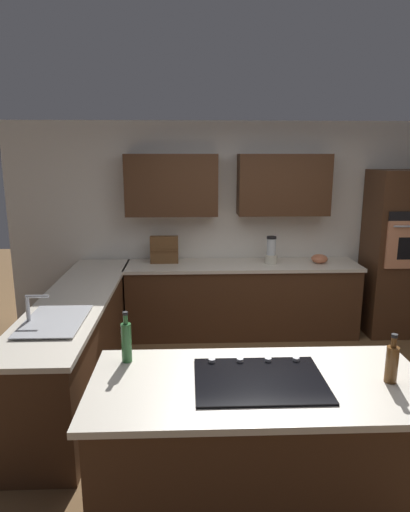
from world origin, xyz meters
TOP-DOWN VIEW (x-y plane):
  - ground_plane at (0.00, 0.00)m, footprint 14.00×14.00m
  - wall_back at (0.07, -2.04)m, footprint 6.00×0.44m
  - lower_cabinets_back at (0.10, -1.72)m, footprint 2.80×0.60m
  - countertop_back at (0.10, -1.72)m, footprint 2.84×0.64m
  - lower_cabinets_side at (1.82, -0.55)m, footprint 0.60×2.90m
  - countertop_side at (1.82, -0.55)m, footprint 0.64×2.94m
  - island_base at (0.34, 1.13)m, footprint 1.93×0.84m
  - island_top at (0.34, 1.13)m, footprint 2.01×0.92m
  - wall_oven at (-1.85, -1.72)m, footprint 0.80×0.66m
  - sink_unit at (1.83, 0.15)m, footprint 0.46×0.70m
  - cooktop at (0.34, 1.13)m, footprint 0.76×0.56m
  - blender at (-0.25, -1.73)m, footprint 0.15×0.15m
  - mixing_bowl at (-0.85, -1.73)m, footprint 0.20×0.20m
  - spice_rack at (1.05, -1.80)m, footprint 0.34×0.11m
  - oil_bottle at (1.16, 0.84)m, footprint 0.07×0.07m
  - second_bottle at (-0.42, 1.17)m, footprint 0.07×0.07m

SIDE VIEW (x-z plane):
  - ground_plane at x=0.00m, z-range 0.00..0.00m
  - lower_cabinets_back at x=0.10m, z-range 0.00..0.86m
  - lower_cabinets_side at x=1.82m, z-range 0.00..0.86m
  - island_base at x=0.34m, z-range 0.00..0.86m
  - countertop_back at x=0.10m, z-range 0.86..0.90m
  - countertop_side at x=1.82m, z-range 0.86..0.90m
  - island_top at x=0.34m, z-range 0.86..0.90m
  - cooktop at x=0.34m, z-range 0.89..0.92m
  - sink_unit at x=1.83m, z-range 0.80..1.03m
  - mixing_bowl at x=-0.85m, z-range 0.90..1.01m
  - wall_oven at x=-1.85m, z-range 0.00..2.03m
  - second_bottle at x=-0.42m, z-range 0.87..1.17m
  - oil_bottle at x=1.16m, z-range 0.87..1.21m
  - blender at x=-0.25m, z-range 0.88..1.21m
  - spice_rack at x=1.05m, z-range 0.90..1.23m
  - wall_back at x=0.07m, z-range 0.14..2.74m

